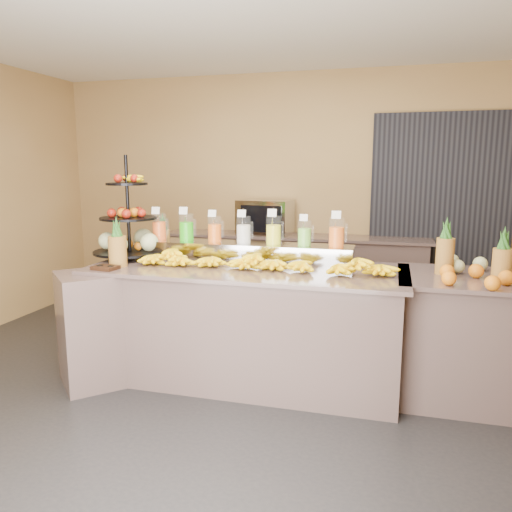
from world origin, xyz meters
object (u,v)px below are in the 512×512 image
at_px(fruit_stand, 133,232).
at_px(condiment_caddy, 105,268).
at_px(oven_warmer, 266,217).
at_px(banana_heap, 260,260).
at_px(pitcher_tray, 244,252).
at_px(right_fruit_pile, 471,268).

xyz_separation_m(fruit_stand, condiment_caddy, (0.04, -0.53, -0.21)).
distance_m(fruit_stand, condiment_caddy, 0.58).
bearing_deg(oven_warmer, banana_heap, -72.14).
xyz_separation_m(pitcher_tray, banana_heap, (0.22, -0.31, -0.01)).
height_order(right_fruit_pile, oven_warmer, oven_warmer).
relative_size(fruit_stand, condiment_caddy, 4.78).
height_order(banana_heap, oven_warmer, oven_warmer).
relative_size(condiment_caddy, oven_warmer, 0.31).
height_order(banana_heap, fruit_stand, fruit_stand).
bearing_deg(right_fruit_pile, fruit_stand, 176.21).
relative_size(right_fruit_pile, oven_warmer, 0.84).
relative_size(pitcher_tray, condiment_caddy, 9.96).
bearing_deg(pitcher_tray, condiment_caddy, -144.92).
height_order(fruit_stand, condiment_caddy, fruit_stand).
bearing_deg(banana_heap, right_fruit_pile, 0.35).
distance_m(banana_heap, right_fruit_pile, 1.54).
height_order(banana_heap, condiment_caddy, banana_heap).
distance_m(pitcher_tray, fruit_stand, 0.99).
relative_size(pitcher_tray, banana_heap, 0.90).
distance_m(fruit_stand, right_fruit_pile, 2.74).
distance_m(banana_heap, oven_warmer, 2.03).
bearing_deg(right_fruit_pile, banana_heap, -179.65).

